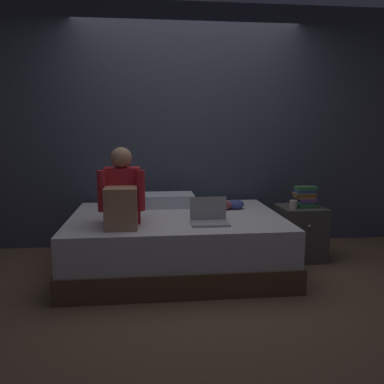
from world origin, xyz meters
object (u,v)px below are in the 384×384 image
Objects in this scene: laptop at (209,217)px; clothes_pile at (230,205)px; person_sitting at (122,196)px; mug at (293,205)px; bed at (176,242)px; book_stack at (305,197)px; pillow at (167,200)px; nightstand at (300,233)px.

clothes_pile is at bearing 62.49° from laptop.
person_sitting is 1.70m from mug.
laptop is 0.65m from clothes_pile.
bed is 0.55m from laptop.
bed is 6.70× the size of clothes_pile.
book_stack reaches higher than mug.
person_sitting reaches higher than clothes_pile.
laptop is at bearing -2.44° from person_sitting.
bed is 3.05× the size of person_sitting.
pillow is 2.46× the size of book_stack.
pillow is 6.22× the size of mug.
pillow is at bearing 159.26° from clothes_pile.
book_stack is (1.40, -0.29, 0.06)m from pillow.
mug is at bearing 13.17° from person_sitting.
bed is at bearing -159.29° from clothes_pile.
pillow is at bearing 111.93° from laptop.
person_sitting is at bearing -117.77° from pillow.
person_sitting is at bearing -166.83° from mug.
person_sitting is 1.17× the size of pillow.
mug is at bearing 24.66° from laptop.
mug is (1.17, 0.05, 0.33)m from bed.
nightstand is 1.71× the size of laptop.
person_sitting reaches higher than bed.
nightstand is at bearing -11.46° from pillow.
pillow is 1.30m from mug.
pillow is (0.41, 0.78, -0.19)m from person_sitting.
bed is 1.40m from book_stack.
laptop is at bearing -152.65° from nightstand.
person_sitting is at bearing 177.56° from laptop.
nightstand is at bearing 154.00° from book_stack.
clothes_pile is (0.56, 0.21, 0.32)m from bed.
nightstand is 0.84× the size of person_sitting.
pillow is at bearing 98.36° from bed.
mug is (1.65, 0.39, -0.19)m from person_sitting.
clothes_pile is (-0.77, 0.06, -0.08)m from book_stack.
book_stack reaches higher than bed.
nightstand is at bearing 42.69° from mug.
pillow reaches higher than clothes_pile.
book_stack is 0.78m from clothes_pile.
bed is 1.31m from nightstand.
bed is 0.68m from clothes_pile.
pillow is at bearing 62.23° from person_sitting.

